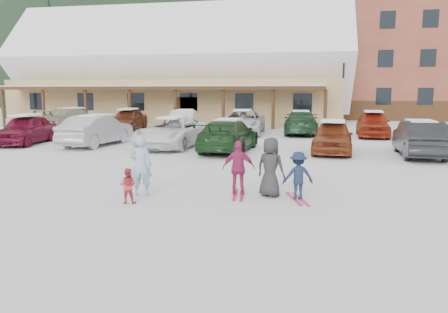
% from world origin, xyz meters
% --- Properties ---
extents(ground, '(160.00, 160.00, 0.00)m').
position_xyz_m(ground, '(0.00, 0.00, 0.00)').
color(ground, white).
rests_on(ground, ground).
extents(forested_hillside, '(300.00, 70.00, 38.00)m').
position_xyz_m(forested_hillside, '(0.00, 85.00, 19.00)').
color(forested_hillside, black).
rests_on(forested_hillside, ground).
extents(day_lodge, '(29.12, 12.50, 10.38)m').
position_xyz_m(day_lodge, '(-9.00, 27.96, 3.94)').
color(day_lodge, tan).
rests_on(day_lodge, ground).
extents(alpine_hotel, '(31.48, 14.01, 21.48)m').
position_xyz_m(alpine_hotel, '(14.27, 38.00, 8.63)').
color(alpine_hotel, brown).
rests_on(alpine_hotel, ground).
extents(lamp_post, '(0.50, 0.25, 5.59)m').
position_xyz_m(lamp_post, '(4.95, 24.00, 3.19)').
color(lamp_post, black).
rests_on(lamp_post, ground).
extents(conifer_0, '(4.40, 4.40, 10.20)m').
position_xyz_m(conifer_0, '(-26.00, 30.00, 5.69)').
color(conifer_0, black).
rests_on(conifer_0, ground).
extents(conifer_2, '(5.28, 5.28, 12.24)m').
position_xyz_m(conifer_2, '(-30.00, 42.00, 6.83)').
color(conifer_2, black).
rests_on(conifer_2, ground).
extents(conifer_3, '(3.96, 3.96, 9.18)m').
position_xyz_m(conifer_3, '(6.00, 44.00, 5.12)').
color(conifer_3, black).
rests_on(conifer_3, ground).
extents(adult_skier, '(0.65, 0.50, 1.60)m').
position_xyz_m(adult_skier, '(-1.79, 0.31, 0.80)').
color(adult_skier, '#8FABC8').
rests_on(adult_skier, ground).
extents(toddler_red, '(0.46, 0.37, 0.88)m').
position_xyz_m(toddler_red, '(-1.82, -0.49, 0.44)').
color(toddler_red, '#BF3239').
rests_on(toddler_red, ground).
extents(child_navy, '(0.89, 0.67, 1.23)m').
position_xyz_m(child_navy, '(2.27, 0.67, 0.62)').
color(child_navy, '#16223E').
rests_on(child_navy, ground).
extents(skis_child_navy, '(0.60, 1.40, 0.03)m').
position_xyz_m(skis_child_navy, '(2.27, 0.67, 0.01)').
color(skis_child_navy, '#BE1B4A').
rests_on(skis_child_navy, ground).
extents(child_magenta, '(0.89, 0.44, 1.45)m').
position_xyz_m(child_magenta, '(0.73, 0.84, 0.73)').
color(child_magenta, '#A32459').
rests_on(child_magenta, ground).
extents(skis_child_magenta, '(0.35, 1.41, 0.03)m').
position_xyz_m(skis_child_magenta, '(0.73, 0.84, 0.01)').
color(skis_child_magenta, '#BE1B4A').
rests_on(skis_child_magenta, ground).
extents(bystander_dark, '(0.89, 0.73, 1.56)m').
position_xyz_m(bystander_dark, '(1.56, 0.85, 0.78)').
color(bystander_dark, '#2A2A2D').
rests_on(bystander_dark, ground).
extents(parked_car_0, '(2.39, 4.60, 1.50)m').
position_xyz_m(parked_car_0, '(-11.80, 9.71, 0.75)').
color(parked_car_0, maroon).
rests_on(parked_car_0, ground).
extents(parked_car_1, '(2.07, 4.77, 1.53)m').
position_xyz_m(parked_car_1, '(-7.88, 9.78, 0.76)').
color(parked_car_1, '#A1A1A5').
rests_on(parked_car_1, ground).
extents(parked_car_2, '(2.85, 5.42, 1.45)m').
position_xyz_m(parked_car_2, '(-3.97, 9.91, 0.73)').
color(parked_car_2, white).
rests_on(parked_car_2, ground).
extents(parked_car_3, '(2.34, 5.10, 1.45)m').
position_xyz_m(parked_car_3, '(-1.05, 9.00, 0.72)').
color(parked_car_3, '#183A19').
rests_on(parked_car_3, ground).
extents(parked_car_4, '(2.01, 4.30, 1.43)m').
position_xyz_m(parked_car_4, '(3.55, 9.43, 0.71)').
color(parked_car_4, brown).
rests_on(parked_car_4, ground).
extents(parked_car_5, '(1.77, 4.60, 1.50)m').
position_xyz_m(parked_car_5, '(7.06, 9.02, 0.75)').
color(parked_car_5, black).
rests_on(parked_car_5, ground).
extents(parked_car_7, '(2.76, 5.57, 1.56)m').
position_xyz_m(parked_car_7, '(-13.23, 16.73, 0.78)').
color(parked_car_7, '#9A9575').
rests_on(parked_car_7, ground).
extents(parked_car_8, '(2.12, 4.52, 1.50)m').
position_xyz_m(parked_car_8, '(-9.58, 17.61, 0.75)').
color(parked_car_8, '#5E2A18').
rests_on(parked_car_8, ground).
extents(parked_car_9, '(2.14, 4.59, 1.46)m').
position_xyz_m(parked_car_9, '(-5.56, 17.52, 0.73)').
color(parked_car_9, silver).
rests_on(parked_car_9, ground).
extents(parked_car_10, '(2.74, 5.58, 1.53)m').
position_xyz_m(parked_car_10, '(-1.57, 16.70, 0.76)').
color(parked_car_10, silver).
rests_on(parked_car_10, ground).
extents(parked_car_11, '(2.20, 5.11, 1.47)m').
position_xyz_m(parked_car_11, '(2.01, 17.32, 0.73)').
color(parked_car_11, '#1C4024').
rests_on(parked_car_11, ground).
extents(parked_car_12, '(2.05, 4.57, 1.52)m').
position_xyz_m(parked_car_12, '(6.23, 16.76, 0.76)').
color(parked_car_12, '#9B2813').
rests_on(parked_car_12, ground).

